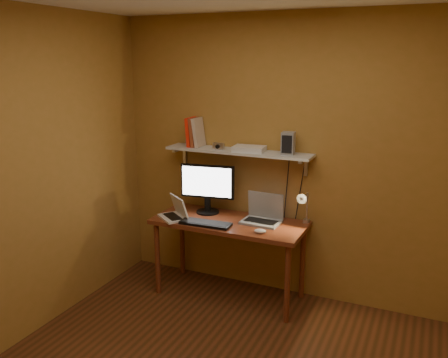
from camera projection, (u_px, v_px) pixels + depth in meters
The scene contains 14 objects.
room at pixel (218, 209), 2.90m from camera, with size 3.44×3.24×2.64m.
desk at pixel (229, 229), 4.38m from camera, with size 1.40×0.60×0.75m.
wall_shelf at pixel (238, 152), 4.38m from camera, with size 1.40×0.25×0.21m.
monitor at pixel (207, 186), 4.51m from camera, with size 0.52×0.25×0.47m.
laptop at pixel (263, 214), 4.31m from camera, with size 0.35×0.26×0.26m.
netbook at pixel (176, 212), 4.41m from camera, with size 0.35×0.33×0.21m.
keyboard at pixel (206, 223), 4.24m from camera, with size 0.47×0.16×0.02m, color black.
mouse at pixel (260, 231), 4.03m from camera, with size 0.10×0.07×0.04m, color silver.
desk_lamp at pixel (304, 204), 4.15m from camera, with size 0.09×0.23×0.38m.
speaker_left at pixel (193, 137), 4.53m from camera, with size 0.10×0.10×0.18m, color gray.
speaker_right at pixel (288, 143), 4.16m from camera, with size 0.11×0.11×0.20m, color gray.
books at pixel (195, 132), 4.53m from camera, with size 0.14×0.19×0.28m.
shelf_camera at pixel (218, 146), 4.39m from camera, with size 0.11×0.05×0.07m.
router at pixel (249, 149), 4.31m from camera, with size 0.29×0.19×0.05m, color silver.
Camera 1 is at (1.18, -2.50, 2.19)m, focal length 38.00 mm.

